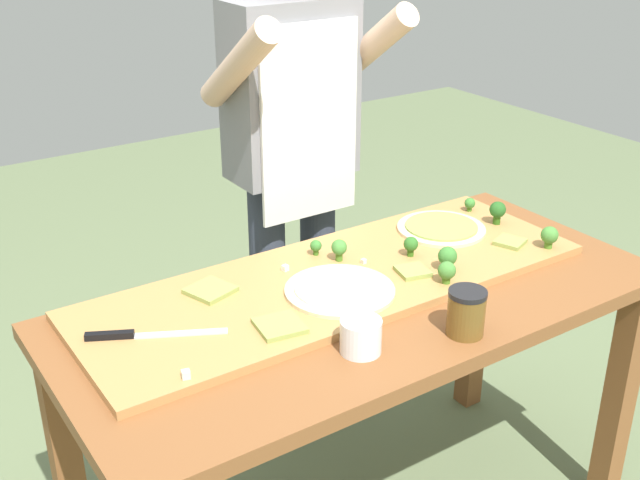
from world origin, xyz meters
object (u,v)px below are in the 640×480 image
at_px(chefs_knife, 136,335).
at_px(pizza_whole_pesto_green, 441,228).
at_px(broccoli_floret_front_right, 316,246).
at_px(cook_center, 293,145).
at_px(broccoli_floret_center_right, 411,245).
at_px(cheese_crumble_c, 285,268).
at_px(pizza_whole_white_garlic, 340,290).
at_px(broccoli_floret_front_left, 448,257).
at_px(broccoli_floret_back_right, 470,204).
at_px(flour_cup, 361,338).
at_px(pizza_slice_near_left, 280,326).
at_px(pizza_slice_far_right, 412,271).
at_px(pizza_slice_near_right, 210,290).
at_px(cheese_crumble_a, 186,374).
at_px(sauce_jar, 466,312).
at_px(broccoli_floret_front_mid, 549,236).
at_px(broccoli_floret_center_left, 498,211).
at_px(cheese_crumble_b, 364,261).
at_px(broccoli_floret_back_left, 339,248).
at_px(broccoli_floret_back_mid, 447,271).
at_px(prep_table, 363,336).
at_px(pizza_slice_far_left, 510,242).

xyz_separation_m(chefs_knife, pizza_whole_pesto_green, (0.98, 0.07, 0.00)).
distance_m(broccoli_floret_front_right, cook_center, 0.47).
distance_m(broccoli_floret_center_right, cheese_crumble_c, 0.35).
bearing_deg(chefs_knife, pizza_whole_white_garlic, -9.26).
xyz_separation_m(broccoli_floret_front_left, broccoli_floret_back_right, (0.34, 0.27, -0.01)).
height_order(broccoli_floret_front_right, flour_cup, flour_cup).
xyz_separation_m(broccoli_floret_front_right, broccoli_floret_center_right, (0.21, -0.15, 0.01)).
relative_size(pizza_slice_near_left, pizza_slice_far_right, 1.33).
relative_size(pizza_slice_near_right, cheese_crumble_a, 5.83).
xyz_separation_m(pizza_slice_near_left, cook_center, (0.47, 0.68, 0.17)).
xyz_separation_m(broccoli_floret_center_right, cheese_crumble_a, (-0.77, -0.19, -0.02)).
xyz_separation_m(chefs_knife, broccoli_floret_front_right, (0.58, 0.13, 0.02)).
xyz_separation_m(broccoli_floret_back_right, sauce_jar, (-0.50, -0.51, 0.01)).
distance_m(broccoli_floret_front_mid, broccoli_floret_center_right, 0.40).
bearing_deg(broccoli_floret_center_left, cheese_crumble_b, 179.15).
relative_size(pizza_whole_pesto_green, broccoli_floret_back_left, 4.23).
bearing_deg(pizza_slice_near_right, chefs_knife, -157.46).
xyz_separation_m(pizza_whole_pesto_green, broccoli_floret_back_mid, (-0.22, -0.26, 0.03)).
relative_size(broccoli_floret_front_mid, flour_cup, 0.68).
xyz_separation_m(broccoli_floret_center_left, broccoli_floret_back_left, (-0.54, 0.06, -0.01)).
xyz_separation_m(cheese_crumble_a, cheese_crumble_b, (0.63, 0.23, -0.00)).
height_order(broccoli_floret_back_mid, sauce_jar, sauce_jar).
bearing_deg(broccoli_floret_back_left, pizza_slice_near_right, 175.33).
xyz_separation_m(broccoli_floret_back_right, cook_center, (-0.40, 0.41, 0.15)).
relative_size(prep_table, cook_center, 0.94).
xyz_separation_m(pizza_slice_far_right, cheese_crumble_a, (-0.70, -0.11, 0.00)).
bearing_deg(broccoli_floret_center_right, broccoli_floret_front_right, 144.64).
bearing_deg(pizza_slice_far_right, broccoli_floret_back_right, 28.51).
distance_m(broccoli_floret_back_right, cheese_crumble_a, 1.18).
xyz_separation_m(pizza_slice_far_right, sauce_jar, (-0.07, -0.28, 0.03)).
height_order(pizza_whole_white_garlic, broccoli_floret_front_mid, broccoli_floret_front_mid).
xyz_separation_m(pizza_slice_far_right, broccoli_floret_front_left, (0.09, -0.04, 0.03)).
relative_size(broccoli_floret_back_mid, cook_center, 0.04).
relative_size(pizza_slice_far_left, pizza_slice_near_right, 0.74).
bearing_deg(pizza_whole_white_garlic, broccoli_floret_center_right, 12.66).
height_order(broccoli_floret_center_right, cheese_crumble_a, broccoli_floret_center_right).
bearing_deg(cheese_crumble_c, broccoli_floret_center_left, -7.26).
relative_size(cheese_crumble_c, sauce_jar, 0.14).
xyz_separation_m(pizza_slice_far_left, pizza_slice_near_right, (-0.84, 0.21, 0.00)).
height_order(prep_table, pizza_slice_near_right, pizza_slice_near_right).
distance_m(pizza_whole_white_garlic, cheese_crumble_c, 0.19).
bearing_deg(pizza_slice_near_right, broccoli_floret_center_left, -5.58).
bearing_deg(broccoli_floret_back_right, broccoli_floret_center_right, -157.87).
height_order(prep_table, broccoli_floret_front_mid, broccoli_floret_front_mid).
distance_m(cheese_crumble_c, sauce_jar, 0.52).
bearing_deg(chefs_knife, broccoli_floret_front_left, -9.69).
distance_m(broccoli_floret_center_left, broccoli_floret_back_mid, 0.44).
bearing_deg(pizza_whole_pesto_green, cheese_crumble_a, -163.82).
height_order(pizza_slice_far_right, broccoli_floret_back_mid, broccoli_floret_back_mid).
bearing_deg(pizza_whole_pesto_green, pizza_slice_far_left, -61.66).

